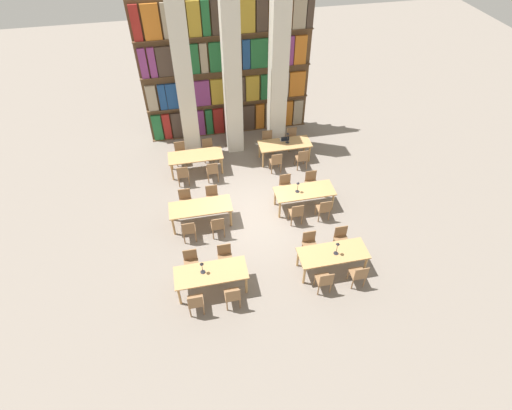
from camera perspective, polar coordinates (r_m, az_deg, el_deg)
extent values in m
plane|color=gray|center=(13.67, -0.23, -1.29)|extent=(40.00, 40.00, 0.00)
cube|color=brown|center=(16.37, -4.14, 18.62)|extent=(6.64, 0.06, 5.50)
cube|color=brown|center=(17.70, -3.69, 10.58)|extent=(6.64, 0.35, 0.03)
cube|color=#236B38|center=(17.29, -13.90, 10.76)|extent=(0.38, 0.20, 1.15)
cube|color=maroon|center=(17.27, -12.59, 10.96)|extent=(0.30, 0.20, 1.15)
cube|color=#47382D|center=(17.25, -10.96, 11.20)|extent=(0.56, 0.20, 1.15)
cube|color=orange|center=(17.25, -9.37, 11.42)|extent=(0.34, 0.20, 1.15)
cube|color=#84387A|center=(17.26, -8.00, 11.61)|extent=(0.36, 0.20, 1.15)
cube|color=#236B38|center=(17.28, -6.71, 11.78)|extent=(0.28, 0.20, 1.15)
cube|color=maroon|center=(17.31, -5.39, 11.95)|extent=(0.42, 0.20, 1.15)
cube|color=maroon|center=(17.36, -3.64, 12.16)|extent=(0.54, 0.20, 1.15)
cube|color=#47382D|center=(17.45, -1.40, 12.42)|extent=(0.67, 0.20, 1.15)
cube|color=orange|center=(17.55, 0.53, 12.62)|extent=(0.36, 0.20, 1.15)
cube|color=tan|center=(17.66, 2.46, 12.81)|extent=(0.69, 0.20, 1.15)
cube|color=orange|center=(17.80, 4.41, 12.99)|extent=(0.47, 0.20, 1.15)
cube|color=tan|center=(17.93, 5.95, 13.12)|extent=(0.40, 0.20, 1.15)
cube|color=brown|center=(16.99, -3.91, 14.47)|extent=(6.64, 0.35, 0.03)
cube|color=tan|center=(16.63, -14.67, 14.59)|extent=(0.39, 0.20, 1.06)
cube|color=navy|center=(16.60, -13.23, 14.82)|extent=(0.28, 0.20, 1.06)
cube|color=navy|center=(16.59, -11.56, 15.06)|extent=(0.63, 0.20, 1.06)
cube|color=#47382D|center=(16.59, -9.72, 15.33)|extent=(0.31, 0.20, 1.06)
cube|color=#84387A|center=(16.61, -7.77, 15.58)|extent=(0.64, 0.20, 1.06)
cube|color=#B7932D|center=(16.66, -5.22, 15.90)|extent=(0.70, 0.20, 1.06)
cube|color=#47382D|center=(16.74, -2.74, 16.17)|extent=(0.65, 0.20, 1.06)
cube|color=#B7932D|center=(16.84, -0.53, 16.39)|extent=(0.54, 0.20, 1.06)
cube|color=#236B38|center=(16.94, 1.24, 16.55)|extent=(0.34, 0.20, 1.06)
cube|color=maroon|center=(17.01, 2.45, 16.65)|extent=(0.32, 0.20, 1.06)
cube|color=tan|center=(17.11, 3.89, 16.76)|extent=(0.44, 0.20, 1.06)
cube|color=orange|center=(17.26, 5.85, 16.89)|extent=(0.66, 0.20, 1.06)
cube|color=brown|center=(16.36, -4.15, 18.67)|extent=(6.64, 0.35, 0.03)
cube|color=#84387A|center=(16.02, -15.82, 18.92)|extent=(0.27, 0.20, 1.12)
cube|color=#84387A|center=(16.00, -14.60, 19.12)|extent=(0.25, 0.20, 1.12)
cube|color=#47382D|center=(15.98, -12.69, 19.42)|extent=(0.69, 0.20, 1.12)
cube|color=#84387A|center=(15.98, -10.36, 19.75)|extent=(0.40, 0.20, 1.12)
cube|color=#236B38|center=(16.00, -8.81, 19.96)|extent=(0.34, 0.20, 1.12)
cube|color=tan|center=(16.02, -7.49, 20.12)|extent=(0.27, 0.20, 1.12)
cube|color=#236B38|center=(16.05, -5.75, 20.32)|extent=(0.51, 0.20, 1.12)
cube|color=tan|center=(16.12, -3.41, 20.56)|extent=(0.63, 0.20, 1.12)
cube|color=navy|center=(16.20, -1.44, 20.73)|extent=(0.29, 0.20, 1.12)
cube|color=#236B38|center=(16.29, 0.42, 20.88)|extent=(0.66, 0.20, 1.12)
cube|color=#B7932D|center=(16.42, 2.64, 21.03)|extent=(0.49, 0.20, 1.12)
cube|color=#84387A|center=(16.55, 4.55, 21.13)|extent=(0.45, 0.20, 1.12)
cube|color=orange|center=(16.68, 6.32, 21.21)|extent=(0.48, 0.20, 1.12)
cube|color=brown|center=(15.83, -4.42, 23.18)|extent=(6.64, 0.35, 0.03)
cube|color=maroon|center=(15.52, -16.82, 23.64)|extent=(0.31, 0.20, 1.21)
cube|color=orange|center=(15.49, -14.74, 23.99)|extent=(0.59, 0.20, 1.21)
cube|color=tan|center=(15.48, -12.60, 24.32)|extent=(0.35, 0.20, 1.21)
cube|color=#B7932D|center=(15.48, -10.85, 24.56)|extent=(0.47, 0.20, 1.21)
cube|color=#B7932D|center=(15.50, -8.87, 24.81)|extent=(0.45, 0.20, 1.21)
cube|color=#236B38|center=(15.52, -7.22, 25.00)|extent=(0.28, 0.20, 1.21)
cube|color=#47382D|center=(15.57, -5.34, 25.19)|extent=(0.54, 0.20, 1.21)
cube|color=orange|center=(15.63, -3.29, 25.37)|extent=(0.32, 0.20, 1.21)
cube|color=#B7932D|center=(15.71, -1.27, 25.52)|extent=(0.55, 0.20, 1.21)
cube|color=#47382D|center=(15.81, 0.84, 25.64)|extent=(0.42, 0.20, 1.21)
cube|color=orange|center=(15.92, 2.68, 25.73)|extent=(0.46, 0.20, 1.21)
cube|color=orange|center=(16.03, 4.40, 25.79)|extent=(0.38, 0.20, 1.21)
cube|color=tan|center=(16.16, 6.22, 25.83)|extent=(0.50, 0.20, 1.21)
cube|color=#47382D|center=(16.28, 7.72, 25.84)|extent=(0.24, 0.20, 1.21)
cube|color=silver|center=(15.01, -10.17, 16.69)|extent=(0.63, 0.63, 6.00)
cube|color=silver|center=(15.13, -3.43, 17.51)|extent=(0.63, 0.63, 6.00)
cube|color=silver|center=(15.44, 3.17, 18.08)|extent=(0.63, 0.63, 6.00)
cube|color=tan|center=(11.20, -6.48, -9.59)|extent=(2.02, 0.81, 0.04)
cylinder|color=tan|center=(11.34, -10.89, -12.68)|extent=(0.07, 0.07, 0.72)
cylinder|color=tan|center=(11.36, -1.39, -11.31)|extent=(0.07, 0.07, 0.72)
cylinder|color=tan|center=(11.72, -11.10, -10.08)|extent=(0.07, 0.07, 0.72)
cylinder|color=tan|center=(11.74, -1.98, -8.77)|extent=(0.07, 0.07, 0.72)
cylinder|color=olive|center=(11.37, -9.51, -13.46)|extent=(0.04, 0.04, 0.43)
cylinder|color=olive|center=(11.36, -7.66, -13.21)|extent=(0.04, 0.04, 0.43)
cylinder|color=olive|center=(11.19, -9.35, -14.90)|extent=(0.04, 0.04, 0.43)
cylinder|color=olive|center=(11.18, -7.47, -14.65)|extent=(0.04, 0.04, 0.43)
cube|color=olive|center=(11.08, -8.62, -13.41)|extent=(0.42, 0.40, 0.04)
cube|color=olive|center=(10.78, -8.66, -13.56)|extent=(0.40, 0.03, 0.42)
cylinder|color=olive|center=(11.89, -8.13, -9.60)|extent=(0.04, 0.04, 0.43)
cylinder|color=olive|center=(11.90, -9.88, -9.84)|extent=(0.04, 0.04, 0.43)
cylinder|color=olive|center=(12.10, -8.30, -8.33)|extent=(0.04, 0.04, 0.43)
cylinder|color=olive|center=(12.11, -10.00, -8.57)|extent=(0.04, 0.04, 0.43)
cube|color=olive|center=(11.81, -9.20, -8.40)|extent=(0.42, 0.40, 0.04)
cube|color=olive|center=(11.75, -9.41, -7.01)|extent=(0.40, 0.03, 0.42)
cylinder|color=olive|center=(11.37, -4.42, -12.75)|extent=(0.04, 0.04, 0.43)
cylinder|color=olive|center=(11.39, -2.59, -12.46)|extent=(0.04, 0.04, 0.43)
cylinder|color=olive|center=(11.18, -4.15, -14.17)|extent=(0.04, 0.04, 0.43)
cylinder|color=olive|center=(11.20, -2.28, -13.88)|extent=(0.04, 0.04, 0.43)
cube|color=olive|center=(11.09, -3.41, -12.66)|extent=(0.42, 0.40, 0.04)
cube|color=olive|center=(10.80, -3.30, -12.78)|extent=(0.40, 0.03, 0.42)
cylinder|color=olive|center=(11.91, -3.34, -8.90)|extent=(0.04, 0.04, 0.43)
cylinder|color=olive|center=(11.89, -5.08, -9.17)|extent=(0.04, 0.04, 0.43)
cylinder|color=olive|center=(12.12, -3.61, -7.65)|extent=(0.04, 0.04, 0.43)
cylinder|color=olive|center=(12.10, -5.30, -7.90)|extent=(0.04, 0.04, 0.43)
cube|color=olive|center=(11.82, -4.39, -7.71)|extent=(0.42, 0.40, 0.04)
cube|color=olive|center=(11.76, -4.59, -6.32)|extent=(0.40, 0.03, 0.42)
cylinder|color=#232328|center=(11.20, -7.60, -9.47)|extent=(0.14, 0.14, 0.01)
cylinder|color=#232328|center=(11.07, -7.68, -8.92)|extent=(0.02, 0.02, 0.33)
cone|color=#232328|center=(10.91, -7.78, -8.28)|extent=(0.11, 0.11, 0.07)
cube|color=tan|center=(11.77, 10.95, -6.76)|extent=(2.02, 0.81, 0.04)
cylinder|color=tan|center=(11.63, 6.90, -9.94)|extent=(0.07, 0.07, 0.72)
cylinder|color=tan|center=(12.20, 15.35, -8.23)|extent=(0.07, 0.07, 0.72)
cylinder|color=tan|center=(11.99, 6.01, -7.52)|extent=(0.07, 0.07, 0.72)
cylinder|color=tan|center=(12.55, 14.21, -5.99)|extent=(0.07, 0.07, 0.72)
cylinder|color=olive|center=(11.74, 8.37, -10.60)|extent=(0.04, 0.04, 0.43)
cylinder|color=olive|center=(11.84, 10.05, -10.27)|extent=(0.04, 0.04, 0.43)
cylinder|color=olive|center=(11.56, 8.90, -11.93)|extent=(0.04, 0.04, 0.43)
cylinder|color=olive|center=(11.66, 10.60, -11.58)|extent=(0.04, 0.04, 0.43)
cube|color=olive|center=(11.51, 9.62, -10.42)|extent=(0.42, 0.40, 0.04)
cube|color=olive|center=(11.23, 10.06, -10.47)|extent=(0.40, 0.03, 0.42)
cylinder|color=olive|center=(12.34, 8.68, -6.96)|extent=(0.04, 0.04, 0.43)
cylinder|color=olive|center=(12.25, 7.07, -7.26)|extent=(0.04, 0.04, 0.43)
cylinder|color=olive|center=(12.54, 8.20, -5.79)|extent=(0.04, 0.04, 0.43)
cylinder|color=olive|center=(12.45, 6.62, -6.07)|extent=(0.04, 0.04, 0.43)
cube|color=olive|center=(12.22, 7.74, -5.82)|extent=(0.42, 0.40, 0.04)
cube|color=olive|center=(12.16, 7.59, -4.47)|extent=(0.40, 0.03, 0.42)
cylinder|color=olive|center=(12.04, 13.00, -9.65)|extent=(0.04, 0.04, 0.43)
cylinder|color=olive|center=(12.17, 14.59, -9.31)|extent=(0.04, 0.04, 0.43)
cylinder|color=olive|center=(11.87, 13.60, -10.92)|extent=(0.04, 0.04, 0.43)
cylinder|color=olive|center=(12.00, 15.21, -10.56)|extent=(0.04, 0.04, 0.43)
cube|color=olive|center=(11.83, 14.29, -9.43)|extent=(0.42, 0.40, 0.04)
cube|color=olive|center=(11.56, 14.84, -9.46)|extent=(0.40, 0.03, 0.42)
cylinder|color=olive|center=(12.66, 13.04, -6.14)|extent=(0.04, 0.04, 0.43)
cylinder|color=olive|center=(12.54, 11.52, -6.43)|extent=(0.04, 0.04, 0.43)
cylinder|color=olive|center=(12.85, 12.50, -5.02)|extent=(0.04, 0.04, 0.43)
cylinder|color=olive|center=(12.74, 10.99, -5.29)|extent=(0.04, 0.04, 0.43)
cube|color=olive|center=(12.52, 12.17, -5.02)|extent=(0.42, 0.40, 0.04)
cube|color=olive|center=(12.46, 12.02, -3.70)|extent=(0.40, 0.03, 0.42)
cylinder|color=#232328|center=(11.74, 11.34, -6.77)|extent=(0.14, 0.14, 0.01)
cylinder|color=#232328|center=(11.59, 11.48, -6.15)|extent=(0.02, 0.02, 0.38)
cone|color=#232328|center=(11.42, 11.63, -5.42)|extent=(0.11, 0.11, 0.07)
cube|color=tan|center=(12.98, -7.96, -0.28)|extent=(2.02, 0.81, 0.04)
cylinder|color=tan|center=(13.04, -11.70, -3.01)|extent=(0.07, 0.07, 0.72)
cylinder|color=tan|center=(13.06, -3.61, -1.86)|extent=(0.07, 0.07, 0.72)
cylinder|color=tan|center=(13.50, -11.85, -1.05)|extent=(0.07, 0.07, 0.72)
cylinder|color=tan|center=(13.51, -4.04, 0.06)|extent=(0.07, 0.07, 0.72)
cylinder|color=olive|center=(13.04, -10.30, -3.68)|extent=(0.04, 0.04, 0.43)
cylinder|color=olive|center=(13.03, -8.73, -3.46)|extent=(0.04, 0.04, 0.43)
cylinder|color=olive|center=(12.81, -10.19, -4.78)|extent=(0.04, 0.04, 0.43)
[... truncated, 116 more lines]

